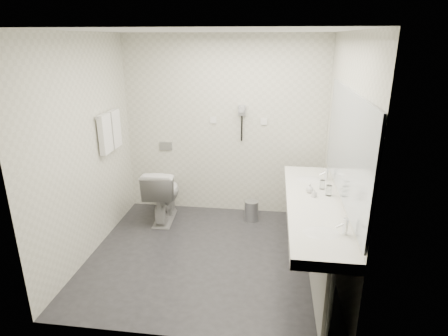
# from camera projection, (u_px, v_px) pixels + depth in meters

# --- Properties ---
(floor) EXTENTS (2.80, 2.80, 0.00)m
(floor) POSITION_uv_depth(u_px,v_px,m) (210.00, 255.00, 4.44)
(floor) COLOR #242428
(floor) RESTS_ON ground
(ceiling) EXTENTS (2.80, 2.80, 0.00)m
(ceiling) POSITION_uv_depth(u_px,v_px,m) (207.00, 30.00, 3.62)
(ceiling) COLOR silver
(ceiling) RESTS_ON wall_back
(wall_back) EXTENTS (2.80, 0.00, 2.80)m
(wall_back) POSITION_uv_depth(u_px,v_px,m) (224.00, 127.00, 5.25)
(wall_back) COLOR beige
(wall_back) RESTS_ON floor
(wall_front) EXTENTS (2.80, 0.00, 2.80)m
(wall_front) POSITION_uv_depth(u_px,v_px,m) (179.00, 205.00, 2.81)
(wall_front) COLOR beige
(wall_front) RESTS_ON floor
(wall_left) EXTENTS (0.00, 2.60, 2.60)m
(wall_left) POSITION_uv_depth(u_px,v_px,m) (85.00, 150.00, 4.21)
(wall_left) COLOR beige
(wall_left) RESTS_ON floor
(wall_right) EXTENTS (0.00, 2.60, 2.60)m
(wall_right) POSITION_uv_depth(u_px,v_px,m) (343.00, 160.00, 3.86)
(wall_right) COLOR beige
(wall_right) RESTS_ON floor
(vanity_counter) EXTENTS (0.55, 2.20, 0.10)m
(vanity_counter) POSITION_uv_depth(u_px,v_px,m) (314.00, 206.00, 3.85)
(vanity_counter) COLOR silver
(vanity_counter) RESTS_ON floor
(vanity_panel) EXTENTS (0.03, 2.15, 0.75)m
(vanity_panel) POSITION_uv_depth(u_px,v_px,m) (313.00, 243.00, 3.99)
(vanity_panel) COLOR gray
(vanity_panel) RESTS_ON floor
(vanity_post_near) EXTENTS (0.06, 0.06, 0.75)m
(vanity_post_near) POSITION_uv_depth(u_px,v_px,m) (328.00, 309.00, 3.01)
(vanity_post_near) COLOR silver
(vanity_post_near) RESTS_ON floor
(vanity_post_far) EXTENTS (0.06, 0.06, 0.75)m
(vanity_post_far) POSITION_uv_depth(u_px,v_px,m) (308.00, 203.00, 4.96)
(vanity_post_far) COLOR silver
(vanity_post_far) RESTS_ON floor
(mirror) EXTENTS (0.02, 2.20, 1.05)m
(mirror) POSITION_uv_depth(u_px,v_px,m) (347.00, 146.00, 3.61)
(mirror) COLOR #B2BCC6
(mirror) RESTS_ON wall_right
(basin_near) EXTENTS (0.40, 0.31, 0.05)m
(basin_near) POSITION_uv_depth(u_px,v_px,m) (321.00, 234.00, 3.23)
(basin_near) COLOR silver
(basin_near) RESTS_ON vanity_counter
(basin_far) EXTENTS (0.40, 0.31, 0.05)m
(basin_far) POSITION_uv_depth(u_px,v_px,m) (309.00, 180.00, 4.45)
(basin_far) COLOR silver
(basin_far) RESTS_ON vanity_counter
(faucet_near) EXTENTS (0.04, 0.04, 0.15)m
(faucet_near) POSITION_uv_depth(u_px,v_px,m) (345.00, 226.00, 3.18)
(faucet_near) COLOR silver
(faucet_near) RESTS_ON vanity_counter
(faucet_far) EXTENTS (0.04, 0.04, 0.15)m
(faucet_far) POSITION_uv_depth(u_px,v_px,m) (326.00, 174.00, 4.40)
(faucet_far) COLOR silver
(faucet_far) RESTS_ON vanity_counter
(soap_bottle_a) EXTENTS (0.06, 0.06, 0.09)m
(soap_bottle_a) POSITION_uv_depth(u_px,v_px,m) (314.00, 193.00, 3.93)
(soap_bottle_a) COLOR beige
(soap_bottle_a) RESTS_ON vanity_counter
(soap_bottle_b) EXTENTS (0.09, 0.09, 0.10)m
(soap_bottle_b) POSITION_uv_depth(u_px,v_px,m) (310.00, 188.00, 4.05)
(soap_bottle_b) COLOR beige
(soap_bottle_b) RESTS_ON vanity_counter
(glass_left) EXTENTS (0.08, 0.08, 0.11)m
(glass_left) POSITION_uv_depth(u_px,v_px,m) (329.00, 190.00, 3.97)
(glass_left) COLOR silver
(glass_left) RESTS_ON vanity_counter
(glass_right) EXTENTS (0.07, 0.07, 0.10)m
(glass_right) POSITION_uv_depth(u_px,v_px,m) (322.00, 185.00, 4.14)
(glass_right) COLOR silver
(glass_right) RESTS_ON vanity_counter
(toilet) EXTENTS (0.48, 0.79, 0.77)m
(toilet) POSITION_uv_depth(u_px,v_px,m) (163.00, 194.00, 5.21)
(toilet) COLOR silver
(toilet) RESTS_ON floor
(flush_plate) EXTENTS (0.18, 0.02, 0.12)m
(flush_plate) POSITION_uv_depth(u_px,v_px,m) (166.00, 146.00, 5.44)
(flush_plate) COLOR #B2B5BA
(flush_plate) RESTS_ON wall_back
(pedal_bin) EXTENTS (0.26, 0.26, 0.27)m
(pedal_bin) POSITION_uv_depth(u_px,v_px,m) (251.00, 211.00, 5.26)
(pedal_bin) COLOR #B2B5BA
(pedal_bin) RESTS_ON floor
(bin_lid) EXTENTS (0.19, 0.19, 0.02)m
(bin_lid) POSITION_uv_depth(u_px,v_px,m) (252.00, 202.00, 5.21)
(bin_lid) COLOR #B2B5BA
(bin_lid) RESTS_ON pedal_bin
(towel_rail) EXTENTS (0.02, 0.62, 0.02)m
(towel_rail) POSITION_uv_depth(u_px,v_px,m) (107.00, 114.00, 4.62)
(towel_rail) COLOR silver
(towel_rail) RESTS_ON wall_left
(towel_near) EXTENTS (0.07, 0.24, 0.48)m
(towel_near) POSITION_uv_depth(u_px,v_px,m) (105.00, 134.00, 4.56)
(towel_near) COLOR white
(towel_near) RESTS_ON towel_rail
(towel_far) EXTENTS (0.07, 0.24, 0.48)m
(towel_far) POSITION_uv_depth(u_px,v_px,m) (114.00, 129.00, 4.82)
(towel_far) COLOR white
(towel_far) RESTS_ON towel_rail
(dryer_cradle) EXTENTS (0.10, 0.04, 0.14)m
(dryer_cradle) POSITION_uv_depth(u_px,v_px,m) (242.00, 110.00, 5.11)
(dryer_cradle) COLOR gray
(dryer_cradle) RESTS_ON wall_back
(dryer_barrel) EXTENTS (0.08, 0.14, 0.08)m
(dryer_barrel) POSITION_uv_depth(u_px,v_px,m) (242.00, 109.00, 5.03)
(dryer_barrel) COLOR gray
(dryer_barrel) RESTS_ON dryer_cradle
(dryer_cord) EXTENTS (0.02, 0.02, 0.35)m
(dryer_cord) POSITION_uv_depth(u_px,v_px,m) (242.00, 129.00, 5.18)
(dryer_cord) COLOR black
(dryer_cord) RESTS_ON dryer_cradle
(switch_plate_a) EXTENTS (0.09, 0.02, 0.09)m
(switch_plate_a) POSITION_uv_depth(u_px,v_px,m) (213.00, 120.00, 5.22)
(switch_plate_a) COLOR silver
(switch_plate_a) RESTS_ON wall_back
(switch_plate_b) EXTENTS (0.09, 0.02, 0.09)m
(switch_plate_b) POSITION_uv_depth(u_px,v_px,m) (264.00, 121.00, 5.14)
(switch_plate_b) COLOR silver
(switch_plate_b) RESTS_ON wall_back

